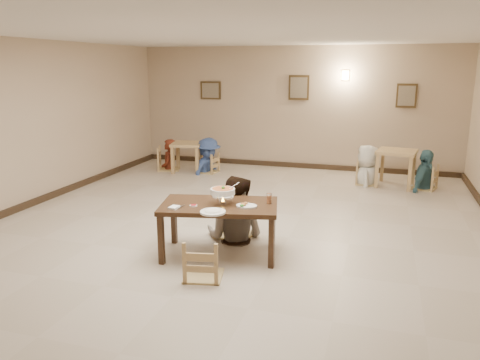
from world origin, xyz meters
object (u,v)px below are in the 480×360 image
(bg_table_left, at_px, (187,148))
(chair_far, at_px, (235,202))
(bg_diner_a, at_px, (168,139))
(bg_diner_b, at_px, (208,138))
(bg_diner_d, at_px, (427,150))
(main_table, at_px, (219,210))
(bg_diner_c, at_px, (369,145))
(drink_glass, at_px, (269,199))
(bg_chair_ll, at_px, (168,148))
(bg_chair_rr, at_px, (425,166))
(main_diner, at_px, (235,176))
(bg_table_right, at_px, (396,157))
(bg_chair_lr, at_px, (208,154))
(chair_near, at_px, (203,240))
(bg_chair_rl, at_px, (368,163))
(curry_warmer, at_px, (223,191))

(bg_table_left, bearing_deg, chair_far, -57.70)
(bg_diner_a, relative_size, bg_diner_b, 0.91)
(bg_table_left, bearing_deg, bg_diner_d, -0.76)
(main_table, xyz_separation_m, bg_diner_c, (1.76, 4.66, 0.21))
(drink_glass, height_order, bg_diner_c, bg_diner_c)
(bg_chair_ll, xyz_separation_m, bg_diner_a, (0.00, 0.00, 0.22))
(bg_chair_rr, bearing_deg, bg_diner_a, -72.25)
(chair_far, xyz_separation_m, bg_chair_ll, (-2.99, 3.95, 0.01))
(main_diner, distance_m, bg_table_right, 4.63)
(bg_chair_lr, distance_m, bg_chair_rr, 4.89)
(chair_far, distance_m, bg_diner_d, 4.84)
(drink_glass, xyz_separation_m, bg_table_right, (1.71, 4.42, -0.15))
(chair_near, distance_m, bg_table_right, 5.84)
(bg_chair_ll, xyz_separation_m, bg_diner_b, (1.04, 0.01, 0.30))
(bg_diner_a, bearing_deg, drink_glass, 21.55)
(bg_table_left, height_order, bg_chair_rl, bg_chair_rl)
(bg_chair_ll, relative_size, bg_chair_rl, 1.13)
(main_table, height_order, bg_diner_a, bg_diner_a)
(main_diner, bearing_deg, main_table, 92.78)
(chair_near, height_order, bg_chair_lr, chair_near)
(main_table, relative_size, drink_glass, 12.22)
(bg_chair_rr, bearing_deg, chair_near, -9.64)
(chair_near, relative_size, bg_chair_rl, 1.01)
(chair_far, relative_size, bg_chair_rl, 1.11)
(chair_near, bearing_deg, chair_far, -99.58)
(main_diner, bearing_deg, bg_diner_c, -110.04)
(bg_chair_rr, bearing_deg, chair_far, -18.61)
(bg_table_left, bearing_deg, drink_glass, -54.94)
(curry_warmer, height_order, drink_glass, curry_warmer)
(bg_chair_rl, xyz_separation_m, bg_chair_rr, (1.17, -0.07, 0.01))
(bg_diner_a, height_order, bg_diner_d, bg_diner_d)
(chair_near, relative_size, main_diner, 0.51)
(bg_chair_ll, xyz_separation_m, bg_diner_c, (4.76, -0.05, 0.32))
(chair_far, distance_m, bg_chair_ll, 4.96)
(bg_table_right, distance_m, bg_chair_ll, 5.35)
(main_diner, xyz_separation_m, bg_diner_d, (2.92, 3.93, -0.13))
(bg_chair_rr, relative_size, bg_diner_b, 0.58)
(bg_diner_b, height_order, bg_diner_c, bg_diner_c)
(main_table, relative_size, bg_chair_rl, 1.76)
(chair_far, distance_m, bg_chair_rl, 4.29)
(bg_table_right, distance_m, bg_chair_rl, 0.61)
(curry_warmer, relative_size, bg_table_right, 0.41)
(chair_near, bearing_deg, bg_chair_ll, -72.44)
(bg_table_right, bearing_deg, main_diner, -120.39)
(chair_far, relative_size, bg_diner_b, 0.64)
(curry_warmer, distance_m, bg_table_left, 5.30)
(bg_chair_rl, distance_m, bg_diner_c, 0.38)
(main_diner, xyz_separation_m, bg_diner_a, (-3.01, 4.04, -0.19))
(main_diner, height_order, bg_diner_a, main_diner)
(drink_glass, relative_size, bg_diner_c, 0.08)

